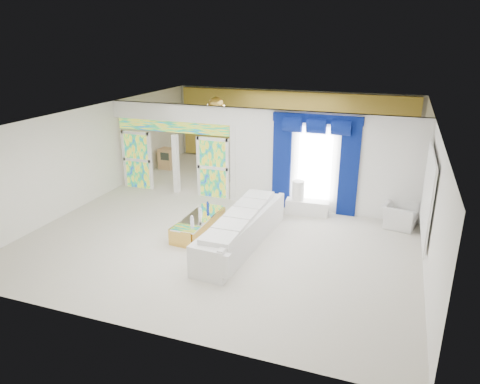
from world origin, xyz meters
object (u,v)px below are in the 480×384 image
at_px(white_sofa, 242,231).
at_px(coffee_table, 199,225).
at_px(console_table, 307,207).
at_px(grand_piano, 235,158).
at_px(armchair, 400,215).

xyz_separation_m(white_sofa, coffee_table, (-1.35, 0.30, -0.16)).
bearing_deg(console_table, grand_piano, 134.97).
bearing_deg(grand_piano, coffee_table, -63.08).
bearing_deg(coffee_table, white_sofa, -12.53).
xyz_separation_m(white_sofa, armchair, (3.75, 2.65, -0.06)).
height_order(coffee_table, armchair, armchair).
bearing_deg(coffee_table, armchair, 24.71).
height_order(white_sofa, console_table, white_sofa).
distance_m(armchair, grand_piano, 7.29).
bearing_deg(armchair, white_sofa, 137.06).
distance_m(console_table, grand_piano, 5.23).
bearing_deg(armchair, grand_piano, 71.57).
bearing_deg(console_table, armchair, 0.48).
xyz_separation_m(armchair, grand_piano, (-6.30, 3.68, 0.12)).
height_order(coffee_table, grand_piano, grand_piano).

